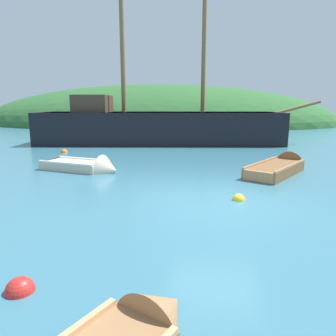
{
  "coord_description": "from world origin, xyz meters",
  "views": [
    {
      "loc": [
        -0.24,
        -8.08,
        2.58
      ],
      "look_at": [
        -1.61,
        2.7,
        0.39
      ],
      "focal_mm": 33.89,
      "sensor_mm": 36.0,
      "label": 1
    }
  ],
  "objects_px": {
    "rowboat_near_dock": "(281,169)",
    "buoy_red": "(20,291)",
    "buoy_orange": "(64,152)",
    "buoy_yellow": "(239,200)",
    "sailing_ship": "(158,132)",
    "rowboat_outer_right": "(87,168)"
  },
  "relations": [
    {
      "from": "rowboat_near_dock",
      "to": "buoy_red",
      "type": "distance_m",
      "value": 10.29
    },
    {
      "from": "buoy_orange",
      "to": "buoy_red",
      "type": "relative_size",
      "value": 0.91
    },
    {
      "from": "buoy_red",
      "to": "buoy_orange",
      "type": "bearing_deg",
      "value": 112.58
    },
    {
      "from": "buoy_orange",
      "to": "buoy_yellow",
      "type": "relative_size",
      "value": 1.07
    },
    {
      "from": "sailing_ship",
      "to": "buoy_red",
      "type": "bearing_deg",
      "value": -93.72
    },
    {
      "from": "buoy_yellow",
      "to": "buoy_orange",
      "type": "bearing_deg",
      "value": 138.23
    },
    {
      "from": "sailing_ship",
      "to": "rowboat_outer_right",
      "type": "height_order",
      "value": "sailing_ship"
    },
    {
      "from": "buoy_orange",
      "to": "buoy_yellow",
      "type": "height_order",
      "value": "buoy_orange"
    },
    {
      "from": "buoy_yellow",
      "to": "buoy_red",
      "type": "relative_size",
      "value": 0.85
    },
    {
      "from": "sailing_ship",
      "to": "rowboat_outer_right",
      "type": "xyz_separation_m",
      "value": [
        -1.37,
        -9.3,
        -0.67
      ]
    },
    {
      "from": "sailing_ship",
      "to": "buoy_red",
      "type": "height_order",
      "value": "sailing_ship"
    },
    {
      "from": "sailing_ship",
      "to": "buoy_red",
      "type": "relative_size",
      "value": 45.05
    },
    {
      "from": "rowboat_outer_right",
      "to": "buoy_red",
      "type": "distance_m",
      "value": 8.36
    },
    {
      "from": "rowboat_outer_right",
      "to": "buoy_yellow",
      "type": "relative_size",
      "value": 9.83
    },
    {
      "from": "rowboat_outer_right",
      "to": "rowboat_near_dock",
      "type": "xyz_separation_m",
      "value": [
        7.58,
        0.7,
        0.03
      ]
    },
    {
      "from": "rowboat_outer_right",
      "to": "buoy_yellow",
      "type": "xyz_separation_m",
      "value": [
        5.63,
        -3.26,
        -0.11
      ]
    },
    {
      "from": "sailing_ship",
      "to": "buoy_yellow",
      "type": "relative_size",
      "value": 53.23
    },
    {
      "from": "rowboat_outer_right",
      "to": "buoy_orange",
      "type": "relative_size",
      "value": 9.17
    },
    {
      "from": "sailing_ship",
      "to": "buoy_orange",
      "type": "height_order",
      "value": "sailing_ship"
    },
    {
      "from": "rowboat_near_dock",
      "to": "buoy_orange",
      "type": "distance_m",
      "value": 11.27
    },
    {
      "from": "buoy_red",
      "to": "rowboat_near_dock",
      "type": "bearing_deg",
      "value": 58.35
    },
    {
      "from": "rowboat_near_dock",
      "to": "rowboat_outer_right",
      "type": "bearing_deg",
      "value": 126.88
    }
  ]
}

